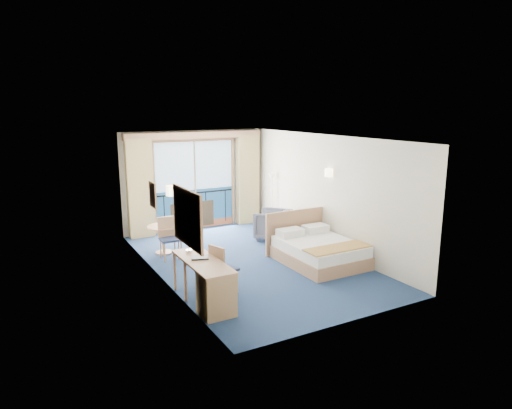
% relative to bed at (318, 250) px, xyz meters
% --- Properties ---
extents(floor, '(6.50, 6.50, 0.00)m').
position_rel_bed_xyz_m(floor, '(-1.26, 0.74, -0.28)').
color(floor, navy).
rests_on(floor, ground).
extents(room_walls, '(4.04, 6.54, 2.72)m').
position_rel_bed_xyz_m(room_walls, '(-1.26, 0.74, 1.50)').
color(room_walls, beige).
rests_on(room_walls, ground).
extents(balcony_door, '(2.36, 0.03, 2.52)m').
position_rel_bed_xyz_m(balcony_door, '(-1.26, 3.95, 0.87)').
color(balcony_door, navy).
rests_on(balcony_door, room_walls).
extents(curtain_left, '(0.65, 0.22, 2.55)m').
position_rel_bed_xyz_m(curtain_left, '(-2.81, 3.81, 1.00)').
color(curtain_left, tan).
rests_on(curtain_left, room_walls).
extents(curtain_right, '(0.65, 0.22, 2.55)m').
position_rel_bed_xyz_m(curtain_right, '(0.29, 3.81, 1.00)').
color(curtain_right, tan).
rests_on(curtain_right, room_walls).
extents(pelmet, '(3.80, 0.25, 0.18)m').
position_rel_bed_xyz_m(pelmet, '(-1.26, 3.84, 2.30)').
color(pelmet, tan).
rests_on(pelmet, room_walls).
extents(mirror, '(0.05, 1.25, 0.95)m').
position_rel_bed_xyz_m(mirror, '(-3.23, -0.76, 1.27)').
color(mirror, tan).
rests_on(mirror, room_walls).
extents(wall_print, '(0.04, 0.42, 0.52)m').
position_rel_bed_xyz_m(wall_print, '(-3.23, 1.19, 1.32)').
color(wall_print, tan).
rests_on(wall_print, room_walls).
extents(sconce_left, '(0.18, 0.18, 0.18)m').
position_rel_bed_xyz_m(sconce_left, '(-3.20, 0.14, 1.57)').
color(sconce_left, '#FFE8B2').
rests_on(sconce_left, room_walls).
extents(sconce_right, '(0.18, 0.18, 0.18)m').
position_rel_bed_xyz_m(sconce_right, '(0.68, 0.59, 1.57)').
color(sconce_right, '#FFE8B2').
rests_on(sconce_right, room_walls).
extents(bed, '(1.59, 1.88, 1.00)m').
position_rel_bed_xyz_m(bed, '(0.00, 0.00, 0.00)').
color(bed, tan).
rests_on(bed, ground).
extents(nightstand, '(0.38, 0.36, 0.50)m').
position_rel_bed_xyz_m(nightstand, '(0.54, 1.29, -0.03)').
color(nightstand, tan).
rests_on(nightstand, ground).
extents(phone, '(0.21, 0.17, 0.09)m').
position_rel_bed_xyz_m(phone, '(0.57, 1.27, 0.26)').
color(phone, white).
rests_on(phone, nightstand).
extents(armchair, '(1.17, 1.17, 0.76)m').
position_rel_bed_xyz_m(armchair, '(0.07, 2.00, 0.10)').
color(armchair, '#4D515D').
rests_on(armchair, ground).
extents(floor_lamp, '(0.21, 0.21, 1.53)m').
position_rel_bed_xyz_m(floor_lamp, '(0.60, 2.96, 0.88)').
color(floor_lamp, silver).
rests_on(floor_lamp, ground).
extents(desk, '(0.56, 1.62, 0.76)m').
position_rel_bed_xyz_m(desk, '(-2.97, -1.16, 0.14)').
color(desk, tan).
rests_on(desk, ground).
extents(desk_chair, '(0.51, 0.50, 0.92)m').
position_rel_bed_xyz_m(desk_chair, '(-2.54, -0.55, 0.24)').
color(desk_chair, '#212B4D').
rests_on(desk_chair, ground).
extents(folder, '(0.35, 0.31, 0.03)m').
position_rel_bed_xyz_m(folder, '(-2.96, -0.59, 0.49)').
color(folder, black).
rests_on(folder, desk).
extents(desk_lamp, '(0.12, 0.12, 0.45)m').
position_rel_bed_xyz_m(desk_lamp, '(-3.00, -0.16, 0.82)').
color(desk_lamp, silver).
rests_on(desk_lamp, desk).
extents(round_table, '(0.72, 0.72, 0.65)m').
position_rel_bed_xyz_m(round_table, '(-2.72, 2.26, 0.21)').
color(round_table, tan).
rests_on(round_table, ground).
extents(table_chair_a, '(0.58, 0.58, 0.96)m').
position_rel_bed_xyz_m(table_chair_a, '(-2.18, 2.05, 0.26)').
color(table_chair_a, '#212B4D').
rests_on(table_chair_a, ground).
extents(table_chair_b, '(0.41, 0.42, 0.93)m').
position_rel_bed_xyz_m(table_chair_b, '(-2.73, 1.86, 0.24)').
color(table_chair_b, '#212B4D').
rests_on(table_chair_b, ground).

